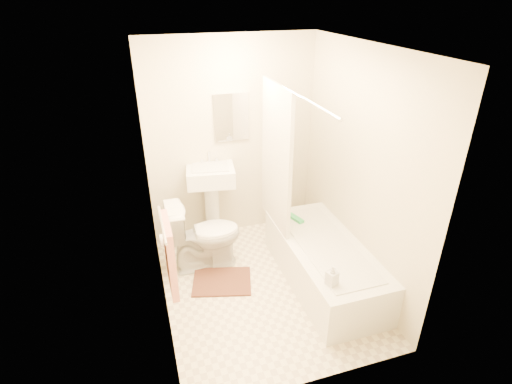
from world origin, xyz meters
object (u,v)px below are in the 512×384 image
object	(u,v)px
bathtub	(324,263)
bath_mat	(222,281)
soap_bottle	(332,275)
sink	(212,201)
toilet	(204,235)

from	to	relation	value
bathtub	bath_mat	bearing A→B (deg)	164.17
soap_bottle	sink	bearing A→B (deg)	112.23
bath_mat	soap_bottle	distance (m)	1.31
bathtub	bath_mat	world-z (taller)	bathtub
bathtub	bath_mat	size ratio (longest dim) A/B	2.72
sink	soap_bottle	xyz separation A→B (m)	(0.71, -1.73, 0.04)
bathtub	toilet	bearing A→B (deg)	149.78
bathtub	soap_bottle	size ratio (longest dim) A/B	8.41
toilet	bath_mat	xyz separation A→B (m)	(0.10, -0.37, -0.38)
sink	bathtub	size ratio (longest dim) A/B	0.64
toilet	soap_bottle	xyz separation A→B (m)	(0.91, -1.24, 0.18)
sink	bath_mat	xyz separation A→B (m)	(-0.10, -0.87, -0.52)
bathtub	soap_bottle	bearing A→B (deg)	-111.50
bathtub	soap_bottle	world-z (taller)	soap_bottle
sink	bath_mat	world-z (taller)	sink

